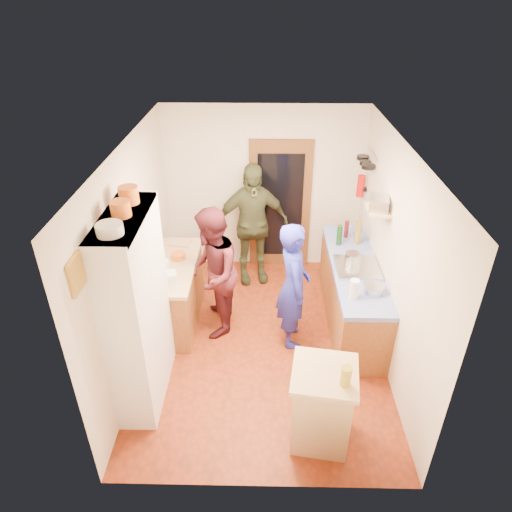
{
  "coord_description": "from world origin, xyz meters",
  "views": [
    {
      "loc": [
        0.01,
        -4.55,
        4.03
      ],
      "look_at": [
        -0.09,
        0.15,
        1.22
      ],
      "focal_mm": 32.0,
      "sensor_mm": 36.0,
      "label": 1
    }
  ],
  "objects_px": {
    "hutch_body": "(138,311)",
    "person_back": "(252,225)",
    "island_base": "(322,407)",
    "right_counter_base": "(351,294)",
    "person_hob": "(296,287)",
    "person_left": "(215,272)"
  },
  "relations": [
    {
      "from": "hutch_body",
      "to": "person_hob",
      "type": "height_order",
      "value": "hutch_body"
    },
    {
      "from": "right_counter_base",
      "to": "person_back",
      "type": "xyz_separation_m",
      "value": [
        -1.37,
        1.01,
        0.53
      ]
    },
    {
      "from": "hutch_body",
      "to": "right_counter_base",
      "type": "distance_m",
      "value": 2.9
    },
    {
      "from": "person_back",
      "to": "person_left",
      "type": "bearing_deg",
      "value": -121.98
    },
    {
      "from": "person_back",
      "to": "island_base",
      "type": "bearing_deg",
      "value": -86.83
    },
    {
      "from": "right_counter_base",
      "to": "person_back",
      "type": "bearing_deg",
      "value": 143.43
    },
    {
      "from": "person_hob",
      "to": "person_back",
      "type": "height_order",
      "value": "person_back"
    },
    {
      "from": "island_base",
      "to": "person_back",
      "type": "relative_size",
      "value": 0.45
    },
    {
      "from": "hutch_body",
      "to": "person_left",
      "type": "relative_size",
      "value": 1.25
    },
    {
      "from": "hutch_body",
      "to": "island_base",
      "type": "height_order",
      "value": "hutch_body"
    },
    {
      "from": "right_counter_base",
      "to": "person_left",
      "type": "bearing_deg",
      "value": -174.3
    },
    {
      "from": "right_counter_base",
      "to": "person_back",
      "type": "height_order",
      "value": "person_back"
    },
    {
      "from": "right_counter_base",
      "to": "person_hob",
      "type": "bearing_deg",
      "value": -150.48
    },
    {
      "from": "right_counter_base",
      "to": "person_left",
      "type": "relative_size",
      "value": 1.25
    },
    {
      "from": "person_left",
      "to": "right_counter_base",
      "type": "bearing_deg",
      "value": 93.69
    },
    {
      "from": "hutch_body",
      "to": "right_counter_base",
      "type": "height_order",
      "value": "hutch_body"
    },
    {
      "from": "hutch_body",
      "to": "right_counter_base",
      "type": "xyz_separation_m",
      "value": [
        2.5,
        1.3,
        -0.68
      ]
    },
    {
      "from": "hutch_body",
      "to": "person_back",
      "type": "xyz_separation_m",
      "value": [
        1.13,
        2.31,
        -0.15
      ]
    },
    {
      "from": "island_base",
      "to": "person_hob",
      "type": "distance_m",
      "value": 1.55
    },
    {
      "from": "person_back",
      "to": "right_counter_base",
      "type": "bearing_deg",
      "value": -47.86
    },
    {
      "from": "hutch_body",
      "to": "person_back",
      "type": "bearing_deg",
      "value": 63.87
    },
    {
      "from": "hutch_body",
      "to": "person_hob",
      "type": "distance_m",
      "value": 1.92
    }
  ]
}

